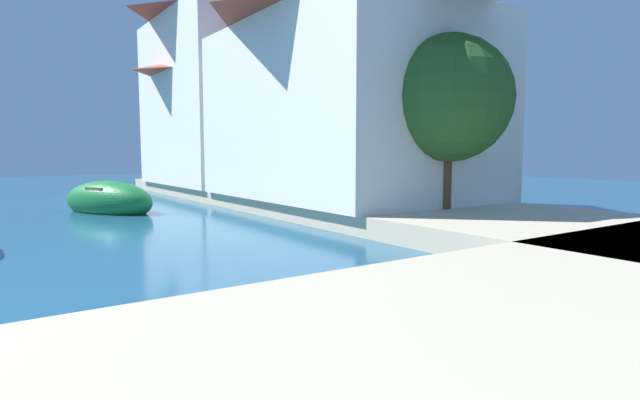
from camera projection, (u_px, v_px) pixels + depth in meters
The scene contains 6 objects.
quay_promenade at pixel (140, 285), 6.72m from camera, with size 44.00×32.00×0.50m.
moored_boat_4 at pixel (109, 201), 16.92m from camera, with size 3.10×3.97×1.36m.
waterfront_building_main at pixel (345, 93), 16.98m from camera, with size 6.75×9.76×6.81m.
waterfront_building_annex at pixel (230, 90), 24.44m from camera, with size 6.73×8.89×8.83m.
waterfront_building_far at pixel (226, 118), 24.95m from camera, with size 6.39×7.89×6.21m.
quayside_tree at pixel (449, 99), 13.16m from camera, with size 3.30×3.30×4.54m.
Camera 1 is at (2.57, -7.15, 2.01)m, focal length 28.48 mm.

